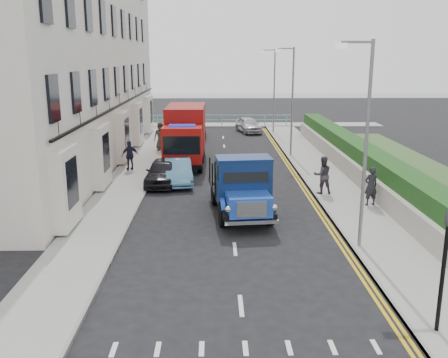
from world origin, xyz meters
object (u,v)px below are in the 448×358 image
parked_car_front (163,172)px  lamp_mid (291,95)px  bedford_lorry (243,191)px  pedestrian_east_near (371,186)px  red_lorry (185,133)px  lamp_near (363,134)px  lamp_far (273,86)px

parked_car_front → lamp_mid: bearing=45.6°
bedford_lorry → pedestrian_east_near: bearing=7.9°
parked_car_front → pedestrian_east_near: size_ratio=2.25×
lamp_mid → bedford_lorry: size_ratio=1.26×
red_lorry → pedestrian_east_near: bearing=-47.3°
lamp_near → lamp_mid: bearing=90.0°
lamp_near → pedestrian_east_near: lamp_near is taller
lamp_mid → lamp_far: 10.00m
lamp_far → lamp_mid: bearing=-90.0°
lamp_far → lamp_near: bearing=-90.0°
lamp_mid → pedestrian_east_near: 11.83m
lamp_near → parked_car_front: size_ratio=1.80×
lamp_mid → red_lorry: (-6.65, -1.86, -2.15)m
lamp_mid → pedestrian_east_near: lamp_mid is taller
lamp_mid → bedford_lorry: bearing=-106.4°
lamp_far → bedford_lorry: bearing=-99.3°
red_lorry → parked_car_front: size_ratio=1.71×
lamp_mid → parked_car_front: lamp_mid is taller
bedford_lorry → lamp_near: bearing=-47.6°
lamp_near → parked_car_front: 12.19m
parked_car_front → lamp_far: bearing=68.8°
lamp_far → red_lorry: bearing=-119.3°
bedford_lorry → pedestrian_east_near: size_ratio=3.23×
lamp_near → lamp_mid: (0.00, 16.00, 0.00)m
bedford_lorry → red_lorry: bearing=99.2°
bedford_lorry → pedestrian_east_near: 5.83m
lamp_near → pedestrian_east_near: 5.92m
lamp_near → pedestrian_east_near: bearing=67.8°
lamp_far → red_lorry: lamp_far is taller
bedford_lorry → pedestrian_east_near: bedford_lorry is taller
lamp_far → bedford_lorry: lamp_far is taller
parked_car_front → pedestrian_east_near: (9.47, -4.25, 0.32)m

